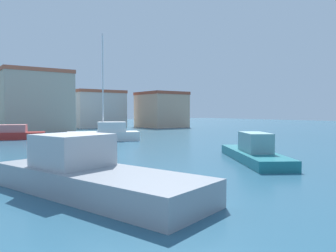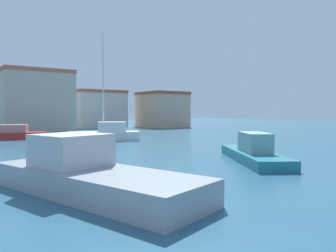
% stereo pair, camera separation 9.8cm
% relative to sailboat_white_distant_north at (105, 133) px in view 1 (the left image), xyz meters
% --- Properties ---
extents(water, '(160.00, 160.00, 0.00)m').
position_rel_sailboat_white_distant_north_xyz_m(water, '(-0.10, -4.69, -0.68)').
color(water, '#285670').
rests_on(water, ground).
extents(sailboat_white_distant_north, '(6.97, 4.60, 10.03)m').
position_rel_sailboat_white_distant_north_xyz_m(sailboat_white_distant_north, '(0.00, 0.00, 0.00)').
color(sailboat_white_distant_north, white).
rests_on(sailboat_white_distant_north, water).
extents(motorboat_teal_behind_lamppost, '(5.69, 7.43, 1.60)m').
position_rel_sailboat_white_distant_north_xyz_m(motorboat_teal_behind_lamppost, '(1.26, -16.69, -0.18)').
color(motorboat_teal_behind_lamppost, '#1E707A').
rests_on(motorboat_teal_behind_lamppost, water).
extents(motorboat_grey_inner_mooring, '(4.91, 8.73, 1.98)m').
position_rel_sailboat_white_distant_north_xyz_m(motorboat_grey_inner_mooring, '(-9.03, -18.26, -0.04)').
color(motorboat_grey_inner_mooring, gray).
rests_on(motorboat_grey_inner_mooring, water).
extents(motorboat_red_outer_mooring, '(7.68, 4.38, 1.46)m').
position_rel_sailboat_white_distant_north_xyz_m(motorboat_red_outer_mooring, '(-7.37, 6.89, -0.17)').
color(motorboat_red_outer_mooring, '#B22823').
rests_on(motorboat_red_outer_mooring, water).
extents(waterfront_apartments, '(9.08, 7.11, 8.45)m').
position_rel_sailboat_white_distant_north_xyz_m(waterfront_apartments, '(-1.59, 19.11, 3.55)').
color(waterfront_apartments, '#B2A893').
rests_on(waterfront_apartments, ground).
extents(harbor_office, '(8.64, 8.97, 6.39)m').
position_rel_sailboat_white_distant_north_xyz_m(harbor_office, '(10.16, 26.53, 2.52)').
color(harbor_office, beige).
rests_on(harbor_office, ground).
extents(yacht_club, '(6.89, 7.69, 6.12)m').
position_rel_sailboat_white_distant_north_xyz_m(yacht_club, '(19.49, 19.02, 2.39)').
color(yacht_club, tan).
rests_on(yacht_club, ground).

